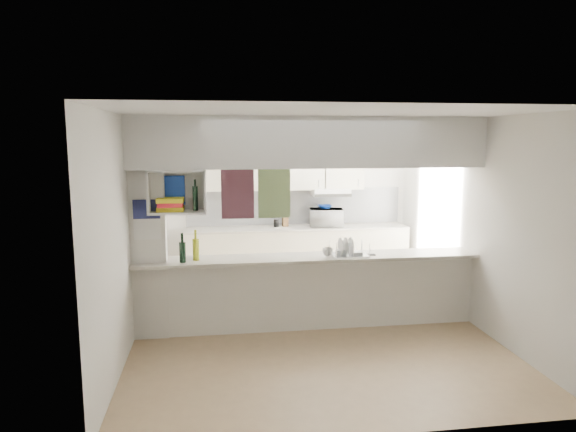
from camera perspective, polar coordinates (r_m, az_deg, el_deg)
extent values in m
plane|color=#9F805C|center=(6.57, 2.30, -12.31)|extent=(4.80, 4.80, 0.00)
plane|color=white|center=(6.14, 2.45, 10.98)|extent=(4.80, 4.80, 0.00)
plane|color=silver|center=(8.57, -0.58, 1.59)|extent=(4.20, 0.00, 4.20)
plane|color=silver|center=(6.20, -17.09, -1.48)|extent=(0.00, 4.80, 4.80)
plane|color=silver|center=(6.92, 19.72, -0.58)|extent=(0.00, 4.80, 4.80)
cube|color=silver|center=(6.43, 2.32, -8.65)|extent=(4.20, 0.15, 0.88)
cube|color=#B2AB9D|center=(6.31, 2.35, -4.65)|extent=(4.20, 0.50, 0.04)
cube|color=white|center=(6.14, 2.43, 8.18)|extent=(4.20, 0.50, 0.60)
cube|color=silver|center=(6.17, -15.26, -1.45)|extent=(0.40, 0.18, 2.60)
cube|color=#191E4C|center=(6.04, -15.46, 0.73)|extent=(0.30, 0.01, 0.22)
cube|color=white|center=(6.07, -15.37, -1.42)|extent=(0.30, 0.01, 0.24)
cube|color=black|center=(6.29, -5.62, 2.50)|extent=(0.40, 0.02, 0.62)
cube|color=#176168|center=(6.33, -1.54, 2.57)|extent=(0.40, 0.02, 0.62)
cube|color=white|center=(6.00, -12.13, 0.45)|extent=(0.65, 0.35, 0.02)
cube|color=white|center=(5.96, -12.28, 4.97)|extent=(0.65, 0.35, 0.02)
cube|color=white|center=(6.14, -12.10, 2.85)|extent=(0.65, 0.02, 0.50)
cube|color=white|center=(6.01, -15.18, 2.62)|extent=(0.02, 0.35, 0.50)
cube|color=white|center=(5.96, -9.21, 2.77)|extent=(0.02, 0.35, 0.50)
cube|color=gold|center=(6.01, -12.91, 0.78)|extent=(0.30, 0.24, 0.05)
cube|color=red|center=(6.00, -12.92, 1.26)|extent=(0.28, 0.22, 0.05)
cube|color=gold|center=(5.99, -12.94, 1.73)|extent=(0.30, 0.24, 0.05)
cube|color=navy|center=(6.10, -12.60, 2.81)|extent=(0.26, 0.02, 0.34)
cylinder|color=black|center=(5.97, -10.27, 1.94)|extent=(0.06, 0.06, 0.28)
cube|color=beige|center=(8.46, 1.05, -4.36)|extent=(3.60, 0.60, 0.90)
cube|color=#B2AB9D|center=(8.37, 1.05, -1.32)|extent=(3.60, 0.63, 0.03)
cube|color=silver|center=(8.60, 0.75, 1.08)|extent=(3.60, 0.03, 0.60)
cube|color=beige|center=(8.35, -0.43, 5.40)|extent=(2.62, 0.34, 0.72)
cube|color=white|center=(8.45, 4.69, 2.69)|extent=(0.60, 0.46, 0.12)
cube|color=silver|center=(8.23, 5.04, 2.29)|extent=(0.60, 0.02, 0.05)
imported|color=white|center=(8.40, 4.30, -0.19)|extent=(0.56, 0.42, 0.29)
imported|color=navy|center=(8.40, 4.11, 1.02)|extent=(0.24, 0.24, 0.06)
cube|color=silver|center=(6.37, 6.81, -4.31)|extent=(0.45, 0.35, 0.01)
cylinder|color=white|center=(6.32, 5.88, -3.32)|extent=(0.02, 0.22, 0.22)
cylinder|color=white|center=(6.34, 6.45, -3.29)|extent=(0.02, 0.22, 0.22)
cylinder|color=white|center=(6.36, 7.01, -3.27)|extent=(0.02, 0.22, 0.22)
imported|color=white|center=(6.26, 4.42, -3.98)|extent=(0.15, 0.15, 0.10)
cylinder|color=black|center=(6.08, -11.64, -3.97)|extent=(0.08, 0.08, 0.24)
cylinder|color=black|center=(6.05, -11.69, -2.37)|extent=(0.03, 0.03, 0.11)
cylinder|color=olive|center=(6.15, -10.20, -3.71)|extent=(0.08, 0.08, 0.25)
cylinder|color=olive|center=(6.12, -10.25, -2.05)|extent=(0.03, 0.03, 0.11)
cylinder|color=silver|center=(6.39, 5.86, -4.03)|extent=(0.13, 0.13, 0.06)
cube|color=silver|center=(6.35, 7.66, -4.19)|extent=(0.13, 0.09, 0.05)
cube|color=black|center=(6.43, 9.04, -4.26)|extent=(0.14, 0.07, 0.01)
cylinder|color=black|center=(8.35, -1.29, -0.78)|extent=(0.09, 0.09, 0.13)
cube|color=brown|center=(8.40, -0.31, -0.54)|extent=(0.10, 0.09, 0.18)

